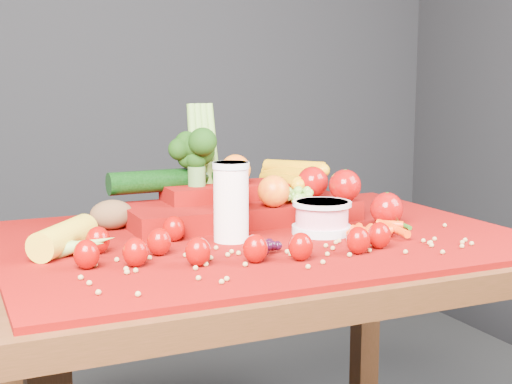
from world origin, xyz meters
name	(u,v)px	position (x,y,z in m)	size (l,w,h in m)	color
table	(260,285)	(0.00, 0.00, 0.66)	(1.10, 0.80, 0.75)	#321E0B
red_cloth	(260,238)	(0.00, 0.00, 0.76)	(1.05, 0.75, 0.01)	#670503
milk_glass	(231,199)	(-0.07, -0.02, 0.85)	(0.07, 0.07, 0.16)	white
yogurt_bowl	(322,216)	(0.13, -0.04, 0.80)	(0.13, 0.13, 0.07)	silver
strawberry_scatter	(216,242)	(-0.15, -0.14, 0.79)	(0.58, 0.28, 0.06)	#960005
dark_grape_cluster	(266,247)	(-0.06, -0.15, 0.78)	(0.06, 0.05, 0.03)	black
soybean_scatter	(305,255)	(0.00, -0.20, 0.77)	(0.84, 0.24, 0.01)	#AE894B
corn_ear	(73,243)	(-0.38, -0.01, 0.78)	(0.25, 0.26, 0.06)	gold
potato	(112,215)	(-0.27, 0.18, 0.79)	(0.09, 0.07, 0.06)	brown
baby_carrot_pile	(383,231)	(0.22, -0.13, 0.78)	(0.17, 0.17, 0.03)	#E73B08
green_bean_pile	(396,221)	(0.33, -0.01, 0.77)	(0.14, 0.12, 0.01)	#205A14
produce_mound	(247,195)	(0.04, 0.16, 0.82)	(0.60, 0.36, 0.27)	#670503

